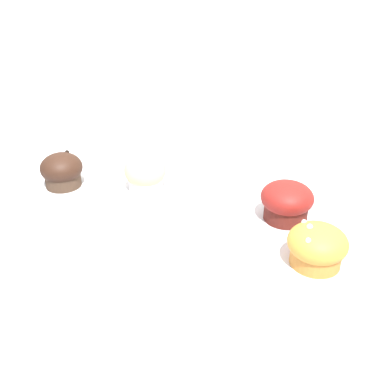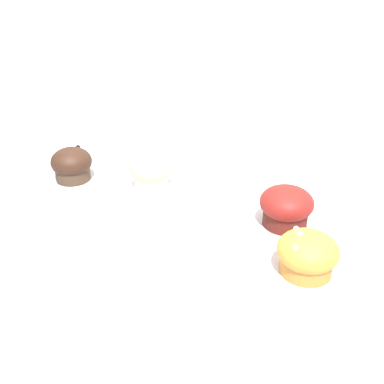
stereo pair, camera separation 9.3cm
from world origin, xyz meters
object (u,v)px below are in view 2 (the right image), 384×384
object	(u,v)px
muffin_front_left	(151,171)
serving_plate	(119,226)
muffin_front_center	(286,207)
muffin_back_left	(72,165)
muffin_back_right	(307,254)

from	to	relation	value
muffin_front_left	serving_plate	xyz separation A→B (m)	(0.02, -0.18, -0.04)
muffin_front_left	muffin_front_center	bearing A→B (deg)	-7.07
muffin_back_left	muffin_back_right	bearing A→B (deg)	-13.29
muffin_front_center	muffin_front_left	world-z (taller)	muffin_front_left
muffin_front_center	muffin_front_left	xyz separation A→B (m)	(-0.32, 0.04, 0.00)
muffin_front_center	muffin_back_right	xyz separation A→B (m)	(0.07, -0.14, -0.00)
muffin_back_right	serving_plate	world-z (taller)	muffin_back_right
muffin_back_left	muffin_front_center	bearing A→B (deg)	-0.12
muffin_front_center	serving_plate	world-z (taller)	muffin_front_center
muffin_back_right	serving_plate	size ratio (longest dim) A/B	0.57
muffin_back_left	muffin_back_right	size ratio (longest dim) A/B	0.92
muffin_front_center	muffin_back_left	xyz separation A→B (m)	(-0.51, 0.00, -0.00)
muffin_back_left	serving_plate	distance (m)	0.26
muffin_front_center	serving_plate	bearing A→B (deg)	-154.68
muffin_front_center	serving_plate	xyz separation A→B (m)	(-0.30, -0.14, -0.04)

